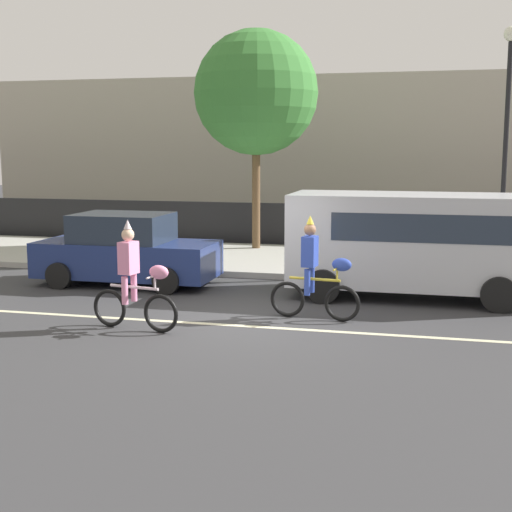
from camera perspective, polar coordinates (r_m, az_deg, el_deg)
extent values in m
plane|color=#38383A|center=(13.18, -0.62, -5.10)|extent=(80.00, 80.00, 0.00)
cube|color=beige|center=(12.71, -1.18, -5.60)|extent=(36.00, 0.14, 0.01)
cube|color=#ADAAA3|center=(19.41, 4.18, -0.40)|extent=(60.00, 5.00, 0.15)
cube|color=black|center=(22.16, 5.46, 2.35)|extent=(40.00, 0.08, 1.40)
cube|color=#B2A899|center=(30.58, 7.50, 8.18)|extent=(28.00, 8.00, 5.78)
torus|color=black|center=(12.30, -7.63, -4.58)|extent=(0.67, 0.19, 0.67)
torus|color=black|center=(12.87, -11.63, -4.09)|extent=(0.67, 0.19, 0.67)
cylinder|color=silver|center=(12.49, -9.72, -2.48)|extent=(0.96, 0.22, 0.05)
cylinder|color=silver|center=(12.55, -10.31, -2.02)|extent=(0.04, 0.04, 0.18)
cylinder|color=silver|center=(12.24, -8.10, -2.12)|extent=(0.04, 0.04, 0.23)
cylinder|color=silver|center=(12.22, -8.11, -1.59)|extent=(0.12, 0.50, 0.03)
ellipsoid|color=pink|center=(12.17, -7.78, -1.29)|extent=(0.39, 0.26, 0.24)
cube|color=pink|center=(12.46, -10.17, -0.14)|extent=(0.29, 0.36, 0.56)
sphere|color=beige|center=(12.40, -10.22, 1.69)|extent=(0.22, 0.22, 0.22)
cone|color=silver|center=(12.38, -10.24, 2.52)|extent=(0.14, 0.14, 0.16)
cylinder|color=pink|center=(12.44, -10.46, -2.73)|extent=(0.11, 0.11, 0.48)
cylinder|color=pink|center=(12.66, -9.75, -2.51)|extent=(0.11, 0.11, 0.48)
torus|color=black|center=(13.05, 6.91, -3.80)|extent=(0.67, 0.16, 0.67)
torus|color=black|center=(13.34, 2.53, -3.46)|extent=(0.67, 0.16, 0.67)
cylinder|color=gold|center=(13.10, 4.72, -1.86)|extent=(0.96, 0.17, 0.05)
cylinder|color=gold|center=(13.13, 4.10, -1.43)|extent=(0.04, 0.04, 0.18)
cylinder|color=gold|center=(12.97, 6.50, -1.48)|extent=(0.04, 0.04, 0.23)
cylinder|color=gold|center=(12.95, 6.51, -0.98)|extent=(0.10, 0.50, 0.03)
ellipsoid|color=#2D47B2|center=(12.92, 6.88, -0.69)|extent=(0.38, 0.24, 0.24)
cube|color=#2D47B2|center=(13.04, 4.33, 0.37)|extent=(0.28, 0.35, 0.56)
sphere|color=#9E7051|center=(12.99, 4.35, 2.12)|extent=(0.22, 0.22, 0.22)
cone|color=gold|center=(12.97, 4.35, 2.91)|extent=(0.14, 0.14, 0.16)
cylinder|color=#2D47B2|center=(13.00, 4.12, -2.11)|extent=(0.11, 0.11, 0.48)
cylinder|color=#2D47B2|center=(13.27, 4.47, -1.90)|extent=(0.11, 0.11, 0.48)
cube|color=silver|center=(15.22, 12.32, 1.28)|extent=(5.00, 2.00, 1.90)
cube|color=#283342|center=(15.17, 13.87, 2.54)|extent=(3.90, 2.02, 0.56)
cylinder|color=black|center=(14.43, 18.86, -2.93)|extent=(0.70, 0.22, 0.70)
cylinder|color=black|center=(16.39, 18.27, -1.55)|extent=(0.70, 0.22, 0.70)
cylinder|color=black|center=(14.52, 5.37, -2.43)|extent=(0.70, 0.22, 0.70)
cylinder|color=black|center=(16.46, 6.40, -1.11)|extent=(0.70, 0.22, 0.70)
cube|color=navy|center=(16.66, -10.25, -0.21)|extent=(4.10, 1.72, 0.80)
cube|color=#232D3D|center=(16.60, -10.63, 2.26)|extent=(2.10, 1.58, 0.64)
cylinder|color=black|center=(15.44, -7.21, -1.97)|extent=(0.60, 0.20, 0.60)
cylinder|color=black|center=(17.03, -5.13, -0.93)|extent=(0.60, 0.20, 0.60)
cylinder|color=black|center=(16.52, -15.47, -1.52)|extent=(0.60, 0.20, 0.60)
cylinder|color=black|center=(18.01, -12.81, -0.59)|extent=(0.60, 0.20, 0.60)
cylinder|color=black|center=(18.71, 19.29, 7.49)|extent=(0.12, 0.12, 5.50)
sphere|color=#EAEACC|center=(18.90, 19.76, 16.39)|extent=(0.36, 0.36, 0.36)
cylinder|color=brown|center=(21.17, 0.01, 5.07)|extent=(0.24, 0.24, 3.29)
sphere|color=#387A33|center=(21.19, 0.01, 12.94)|extent=(3.62, 3.62, 3.62)
cylinder|color=#33333D|center=(20.96, 19.60, 1.17)|extent=(0.20, 0.20, 0.85)
cube|color=#1E727A|center=(20.88, 19.70, 3.09)|extent=(0.32, 0.20, 0.56)
sphere|color=#9E7051|center=(20.85, 19.76, 4.16)|extent=(0.20, 0.20, 0.20)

